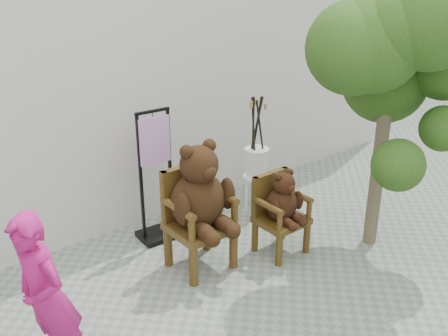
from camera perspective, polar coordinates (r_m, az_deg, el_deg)
name	(u,v)px	position (r m, az deg, el deg)	size (l,w,h in m)	color
ground_plane	(300,332)	(4.80, 8.29, -17.29)	(60.00, 60.00, 0.00)	gray
back_wall	(116,92)	(6.37, -11.67, 8.12)	(9.00, 1.00, 3.00)	silver
chair_big	(199,200)	(5.20, -2.70, -3.45)	(0.68, 0.72, 1.38)	#3D290D
chair_small	(281,205)	(5.59, 6.23, -4.01)	(0.50, 0.51, 0.96)	#3D290D
person	(47,297)	(4.17, -18.74, -13.15)	(0.52, 0.34, 1.42)	#B9166C
display_stand	(157,191)	(5.85, -7.33, -2.47)	(0.47, 0.38, 1.51)	black
stool_bucket	(256,162)	(6.44, 3.54, 0.68)	(0.32, 0.32, 1.45)	white
tree	(394,53)	(5.34, 18.07, 11.83)	(1.77, 1.62, 2.99)	#4B3F2D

